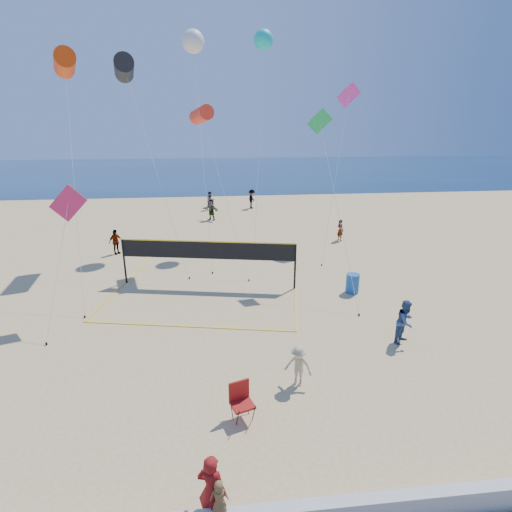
{
  "coord_description": "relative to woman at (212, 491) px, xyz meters",
  "views": [
    {
      "loc": [
        -0.5,
        -9.12,
        8.28
      ],
      "look_at": [
        0.74,
        2.0,
        4.48
      ],
      "focal_mm": 28.0,
      "sensor_mm": 36.0,
      "label": 1
    }
  ],
  "objects": [
    {
      "name": "ground",
      "position": [
        0.72,
        2.7,
        -0.9
      ],
      "size": [
        120.0,
        120.0,
        0.0
      ],
      "primitive_type": "plane",
      "color": "#DAB17B",
      "rests_on": "ground"
    },
    {
      "name": "ocean",
      "position": [
        0.72,
        64.7,
        -0.88
      ],
      "size": [
        140.0,
        50.0,
        0.03
      ],
      "primitive_type": "cube",
      "color": "#10254D",
      "rests_on": "ground"
    },
    {
      "name": "woman",
      "position": [
        0.0,
        0.0,
        0.0
      ],
      "size": [
        0.77,
        0.66,
        1.79
      ],
      "primitive_type": "imported",
      "rotation": [
        0.0,
        0.0,
        2.72
      ],
      "color": "maroon",
      "rests_on": "ground"
    },
    {
      "name": "toddler",
      "position": [
        0.15,
        -0.26,
        0.1
      ],
      "size": [
        0.4,
        0.26,
        0.79
      ],
      "primitive_type": "imported",
      "rotation": [
        0.0,
        0.0,
        3.11
      ],
      "color": "brown",
      "rests_on": "seawall"
    },
    {
      "name": "bystander_a",
      "position": [
        7.53,
        6.7,
        -0.01
      ],
      "size": [
        1.09,
        1.05,
        1.77
      ],
      "primitive_type": "imported",
      "rotation": [
        0.0,
        0.0,
        0.66
      ],
      "color": "navy",
      "rests_on": "ground"
    },
    {
      "name": "bystander_b",
      "position": [
        2.83,
        4.5,
        -0.18
      ],
      "size": [
        1.07,
        0.91,
        1.43
      ],
      "primitive_type": "imported",
      "rotation": [
        0.0,
        0.0,
        -0.49
      ],
      "color": "tan",
      "rests_on": "ground"
    },
    {
      "name": "far_person_0",
      "position": [
        -6.13,
        19.28,
        -0.08
      ],
      "size": [
        0.95,
        0.97,
        1.64
      ],
      "primitive_type": "imported",
      "rotation": [
        0.0,
        0.0,
        0.81
      ],
      "color": "gray",
      "rests_on": "ground"
    },
    {
      "name": "far_person_1",
      "position": [
        0.11,
        28.06,
        0.01
      ],
      "size": [
        1.66,
        1.45,
        1.81
      ],
      "primitive_type": "imported",
      "rotation": [
        0.0,
        0.0,
        -0.66
      ],
      "color": "gray",
      "rests_on": "ground"
    },
    {
      "name": "far_person_2",
      "position": [
        9.36,
        20.64,
        -0.12
      ],
      "size": [
        0.57,
        0.67,
        1.56
      ],
      "primitive_type": "imported",
      "rotation": [
        0.0,
        0.0,
        1.99
      ],
      "color": "gray",
      "rests_on": "ground"
    },
    {
      "name": "far_person_3",
      "position": [
        0.05,
        32.4,
        -0.02
      ],
      "size": [
        1.04,
        0.93,
        1.75
      ],
      "primitive_type": "imported",
      "rotation": [
        0.0,
        0.0,
        0.37
      ],
      "color": "gray",
      "rests_on": "ground"
    },
    {
      "name": "far_person_4",
      "position": [
        4.13,
        32.57,
        0.04
      ],
      "size": [
        1.11,
        1.38,
        1.87
      ],
      "primitive_type": "imported",
      "rotation": [
        0.0,
        0.0,
        1.17
      ],
      "color": "gray",
      "rests_on": "ground"
    },
    {
      "name": "camp_chair",
      "position": [
        0.84,
        3.17,
        -0.24
      ],
      "size": [
        0.77,
        0.89,
        1.29
      ],
      "rotation": [
        0.0,
        0.0,
        0.32
      ],
      "color": "maroon",
      "rests_on": "ground"
    },
    {
      "name": "trash_barrel",
      "position": [
        7.13,
        11.55,
        -0.4
      ],
      "size": [
        0.84,
        0.84,
        0.99
      ],
      "primitive_type": "cylinder",
      "rotation": [
        0.0,
        0.0,
        0.34
      ],
      "color": "#1951A3",
      "rests_on": "ground"
    },
    {
      "name": "volleyball_net",
      "position": [
        -0.11,
        13.25,
        0.8
      ],
      "size": [
        10.84,
        10.73,
        2.47
      ],
      "rotation": [
        0.0,
        0.0,
        -0.2
      ],
      "color": "black",
      "rests_on": "ground"
    },
    {
      "name": "kite_0",
      "position": [
        -6.99,
        16.86,
        10.16
      ],
      "size": [
        2.35,
        8.05,
        11.74
      ],
      "rotation": [
        0.0,
        0.0,
        0.34
      ],
      "color": "red",
      "rests_on": "ground"
    },
    {
      "name": "kite_1",
      "position": [
        -4.6,
        19.7,
        10.28
      ],
      "size": [
        4.26,
        6.85,
        11.91
      ],
      "rotation": [
        0.0,
        0.0,
        0.2
      ],
      "color": "black",
      "rests_on": "ground"
    },
    {
      "name": "kite_2",
      "position": [
        -0.21,
        17.69,
        7.69
      ],
      "size": [
        3.06,
        5.2,
        9.15
      ],
      "rotation": [
        0.0,
        0.0,
        0.35
      ],
      "color": "red",
      "rests_on": "ground"
    },
    {
      "name": "kite_3",
      "position": [
        -5.81,
        10.73,
        3.89
      ],
      "size": [
        1.66,
        3.05,
        5.83
      ],
      "rotation": [
        0.0,
        0.0,
        0.06
      ],
      "color": "#BE2057",
      "rests_on": "ground"
    },
    {
      "name": "kite_4",
      "position": [
        5.92,
        14.23,
        6.69
      ],
      "size": [
        1.37,
        6.0,
        8.92
      ],
      "rotation": [
        0.0,
        0.0,
        -0.23
      ],
      "color": "green",
      "rests_on": "ground"
    },
    {
      "name": "kite_5",
      "position": [
        9.32,
        20.89,
        8.43
      ],
      "size": [
        3.72,
        5.83,
        10.74
      ],
      "rotation": [
        0.0,
        0.0,
        0.19
      ],
      "color": "#F03CA9",
      "rests_on": "ground"
    },
    {
      "name": "kite_6",
      "position": [
        -0.65,
        22.78,
        12.25
      ],
      "size": [
        1.67,
        8.67,
        13.88
      ],
      "rotation": [
        0.0,
        0.0,
        -0.16
      ],
      "color": "silver",
      "rests_on": "ground"
    },
    {
      "name": "kite_7",
      "position": [
        3.95,
        22.79,
        12.44
      ],
      "size": [
        1.95,
        5.12,
        13.99
      ],
      "rotation": [
        0.0,
        0.0,
        0.43
      ],
      "color": "#15C4BD",
      "rests_on": "ground"
    }
  ]
}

